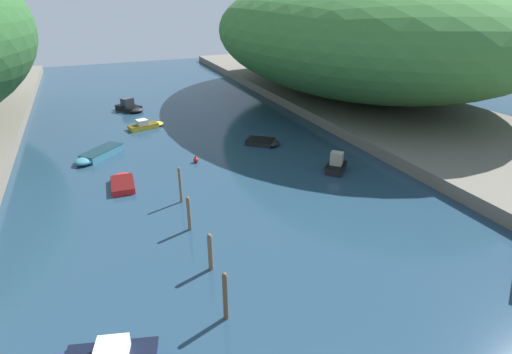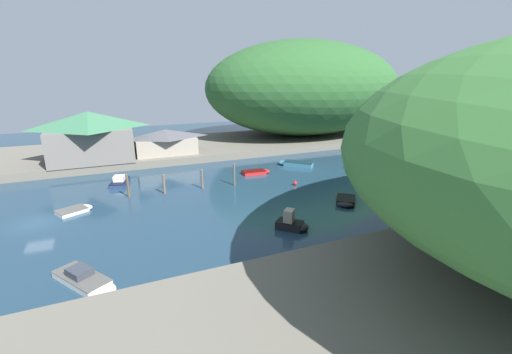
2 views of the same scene
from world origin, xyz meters
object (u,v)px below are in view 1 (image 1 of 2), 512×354
at_px(boat_navy_launch, 337,165).
at_px(boat_open_rowboat, 130,107).
at_px(boat_cabin_cruiser, 264,142).
at_px(channel_buoy_near, 196,160).
at_px(boat_far_upstream, 122,182).
at_px(boat_far_right_bank, 97,155).
at_px(boat_yellow_tender, 147,125).

bearing_deg(boat_navy_launch, boat_open_rowboat, 164.02).
xyz_separation_m(boat_cabin_cruiser, channel_buoy_near, (-8.20, -1.92, 0.02)).
distance_m(boat_open_rowboat, boat_navy_launch, 32.50).
xyz_separation_m(boat_far_upstream, boat_cabin_cruiser, (15.40, 4.30, 0.04)).
xyz_separation_m(boat_open_rowboat, boat_far_upstream, (-3.65, -24.10, -0.27)).
distance_m(boat_far_right_bank, boat_far_upstream, 7.49).
bearing_deg(boat_far_upstream, boat_cabin_cruiser, 18.82).
bearing_deg(boat_far_right_bank, boat_open_rowboat, -61.71).
bearing_deg(boat_cabin_cruiser, boat_far_upstream, -34.42).
bearing_deg(channel_buoy_near, boat_cabin_cruiser, 13.19).
relative_size(boat_far_right_bank, boat_far_upstream, 1.24).
bearing_deg(boat_open_rowboat, boat_navy_launch, 89.10).
bearing_deg(boat_cabin_cruiser, channel_buoy_near, -36.85).
height_order(boat_far_right_bank, boat_navy_launch, boat_navy_launch).
bearing_deg(boat_far_upstream, boat_far_right_bank, 106.13).
bearing_deg(boat_open_rowboat, boat_far_upstream, 52.58).
bearing_deg(boat_yellow_tender, channel_buoy_near, -3.07).
distance_m(boat_navy_launch, channel_buoy_near, 13.61).
bearing_deg(boat_yellow_tender, boat_far_upstream, -31.21).
xyz_separation_m(boat_cabin_cruiser, boat_navy_launch, (3.46, -8.93, 0.29)).
height_order(boat_far_right_bank, channel_buoy_near, channel_buoy_near).
bearing_deg(channel_buoy_near, boat_yellow_tender, 101.79).
relative_size(boat_cabin_cruiser, channel_buoy_near, 5.25).
xyz_separation_m(boat_open_rowboat, boat_cabin_cruiser, (11.75, -19.80, -0.23)).
relative_size(boat_cabin_cruiser, boat_navy_launch, 1.23).
height_order(boat_yellow_tender, boat_navy_launch, boat_navy_launch).
relative_size(boat_open_rowboat, boat_navy_launch, 1.47).
xyz_separation_m(boat_far_right_bank, boat_open_rowboat, (5.33, 16.80, 0.16)).
distance_m(boat_far_right_bank, boat_cabin_cruiser, 17.34).
distance_m(boat_yellow_tender, channel_buoy_near, 13.22).
bearing_deg(boat_far_upstream, boat_yellow_tender, 76.85).
bearing_deg(boat_navy_launch, boat_yellow_tender, 171.89).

